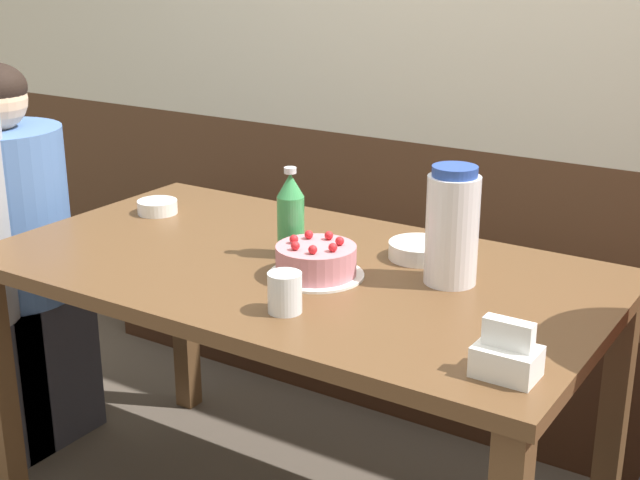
# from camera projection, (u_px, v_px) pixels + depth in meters

# --- Properties ---
(back_wall) EXTENTS (4.80, 0.04, 2.50)m
(back_wall) POSITION_uv_depth(u_px,v_px,m) (486.00, 8.00, 2.75)
(back_wall) COLOR brown
(back_wall) RESTS_ON ground_plane
(bench_seat) EXTENTS (2.49, 0.38, 0.44)m
(bench_seat) POSITION_uv_depth(u_px,v_px,m) (441.00, 337.00, 2.90)
(bench_seat) COLOR #381E11
(bench_seat) RESTS_ON ground_plane
(dining_table) EXTENTS (1.45, 0.80, 0.73)m
(dining_table) POSITION_uv_depth(u_px,v_px,m) (297.00, 299.00, 2.10)
(dining_table) COLOR brown
(dining_table) RESTS_ON ground_plane
(birthday_cake) EXTENTS (0.22, 0.22, 0.09)m
(birthday_cake) POSITION_uv_depth(u_px,v_px,m) (316.00, 261.00, 1.99)
(birthday_cake) COLOR white
(birthday_cake) RESTS_ON dining_table
(water_pitcher) EXTENTS (0.12, 0.12, 0.26)m
(water_pitcher) POSITION_uv_depth(u_px,v_px,m) (452.00, 227.00, 1.92)
(water_pitcher) COLOR white
(water_pitcher) RESTS_ON dining_table
(soju_bottle) EXTENTS (0.06, 0.06, 0.22)m
(soju_bottle) POSITION_uv_depth(u_px,v_px,m) (291.00, 214.00, 2.10)
(soju_bottle) COLOR #388E4C
(soju_bottle) RESTS_ON dining_table
(napkin_holder) EXTENTS (0.11, 0.08, 0.11)m
(napkin_holder) POSITION_uv_depth(u_px,v_px,m) (507.00, 356.00, 1.53)
(napkin_holder) COLOR white
(napkin_holder) RESTS_ON dining_table
(bowl_soup_white) EXTENTS (0.11, 0.11, 0.04)m
(bowl_soup_white) POSITION_uv_depth(u_px,v_px,m) (157.00, 207.00, 2.45)
(bowl_soup_white) COLOR white
(bowl_soup_white) RESTS_ON dining_table
(bowl_rice_small) EXTENTS (0.15, 0.15, 0.04)m
(bowl_rice_small) POSITION_uv_depth(u_px,v_px,m) (419.00, 250.00, 2.10)
(bowl_rice_small) COLOR white
(bowl_rice_small) RESTS_ON dining_table
(glass_water_tall) EXTENTS (0.07, 0.07, 0.08)m
(glass_water_tall) POSITION_uv_depth(u_px,v_px,m) (285.00, 292.00, 1.79)
(glass_water_tall) COLOR silver
(glass_water_tall) RESTS_ON dining_table
(person_grey_tee) EXTENTS (0.35, 0.35, 1.13)m
(person_grey_tee) POSITION_uv_depth(u_px,v_px,m) (13.00, 264.00, 2.61)
(person_grey_tee) COLOR #33333D
(person_grey_tee) RESTS_ON ground_plane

